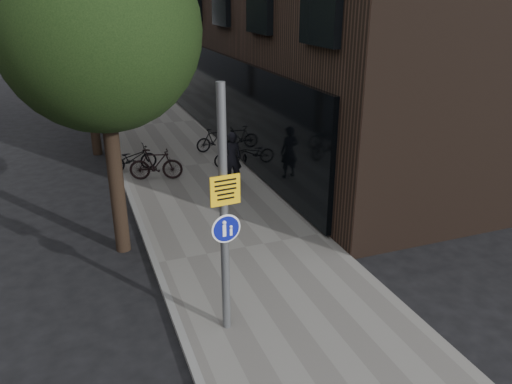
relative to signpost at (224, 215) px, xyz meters
name	(u,v)px	position (x,y,z in m)	size (l,w,h in m)	color
ground	(291,332)	(1.14, -0.46, -2.46)	(120.00, 120.00, 0.00)	black
sidewalk	(185,167)	(1.39, 9.54, -2.40)	(4.50, 60.00, 0.12)	slate
curb_edge	(122,175)	(-0.86, 9.54, -2.39)	(0.15, 60.00, 0.13)	slate
street_tree_near	(103,39)	(-1.39, 4.18, 2.65)	(4.40, 4.40, 7.50)	black
street_tree_mid	(83,19)	(-1.39, 12.68, 2.65)	(5.00, 5.00, 7.80)	black
street_tree_far	(74,11)	(-1.39, 21.68, 2.65)	(5.00, 5.00, 7.80)	black
signpost	(224,215)	(0.00, 0.00, 0.00)	(0.54, 0.15, 4.63)	#595B5E
pedestrian	(232,158)	(2.45, 7.16, -1.45)	(0.65, 0.43, 1.79)	black
parked_bike_facade_near	(236,155)	(3.14, 8.83, -1.91)	(0.57, 1.63, 0.86)	black
parked_bike_facade_far	(214,140)	(2.95, 10.94, -1.88)	(0.43, 1.53, 0.92)	black
parked_bike_curb_near	(132,159)	(-0.44, 9.65, -1.88)	(0.61, 1.75, 0.92)	black
parked_bike_curb_far	(156,164)	(0.19, 8.51, -1.80)	(0.50, 1.78, 1.07)	black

